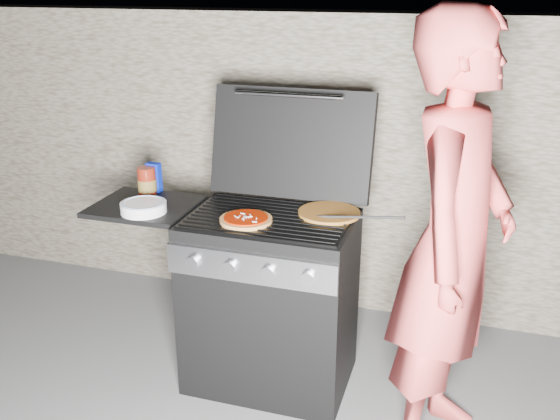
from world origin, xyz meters
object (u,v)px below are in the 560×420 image
(gas_grill, at_px, (224,294))
(person, at_px, (453,245))
(pizza_topped, at_px, (246,219))
(sauce_jar, at_px, (147,181))

(gas_grill, xyz_separation_m, person, (1.10, -0.19, 0.50))
(pizza_topped, distance_m, person, 0.94)
(gas_grill, bearing_deg, person, -9.67)
(pizza_topped, relative_size, sauce_jar, 1.66)
(person, bearing_deg, gas_grill, 93.03)
(pizza_topped, xyz_separation_m, person, (0.94, -0.09, 0.03))
(sauce_jar, relative_size, person, 0.08)
(gas_grill, height_order, person, person)
(pizza_topped, relative_size, person, 0.13)
(gas_grill, bearing_deg, pizza_topped, -30.38)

